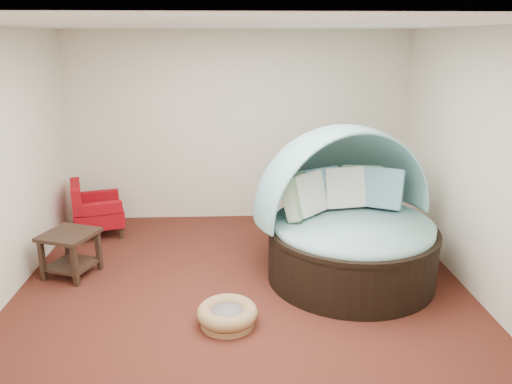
{
  "coord_description": "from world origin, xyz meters",
  "views": [
    {
      "loc": [
        -0.09,
        -4.89,
        2.68
      ],
      "look_at": [
        0.17,
        0.6,
        0.98
      ],
      "focal_mm": 35.0,
      "sensor_mm": 36.0,
      "label": 1
    }
  ],
  "objects_px": {
    "canopy_daybed": "(348,208)",
    "red_armchair": "(94,210)",
    "pet_basket": "(227,315)",
    "side_table": "(70,248)"
  },
  "relations": [
    {
      "from": "canopy_daybed",
      "to": "red_armchair",
      "type": "height_order",
      "value": "canopy_daybed"
    },
    {
      "from": "red_armchair",
      "to": "pet_basket",
      "type": "bearing_deg",
      "value": -69.47
    },
    {
      "from": "pet_basket",
      "to": "red_armchair",
      "type": "relative_size",
      "value": 0.85
    },
    {
      "from": "canopy_daybed",
      "to": "red_armchair",
      "type": "distance_m",
      "value": 3.57
    },
    {
      "from": "canopy_daybed",
      "to": "pet_basket",
      "type": "distance_m",
      "value": 1.87
    },
    {
      "from": "canopy_daybed",
      "to": "side_table",
      "type": "relative_size",
      "value": 3.46
    },
    {
      "from": "pet_basket",
      "to": "side_table",
      "type": "xyz_separation_m",
      "value": [
        -1.83,
        1.16,
        0.24
      ]
    },
    {
      "from": "side_table",
      "to": "canopy_daybed",
      "type": "bearing_deg",
      "value": -2.2
    },
    {
      "from": "canopy_daybed",
      "to": "pet_basket",
      "type": "bearing_deg",
      "value": -161.53
    },
    {
      "from": "canopy_daybed",
      "to": "side_table",
      "type": "xyz_separation_m",
      "value": [
        -3.21,
        0.12,
        -0.48
      ]
    }
  ]
}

